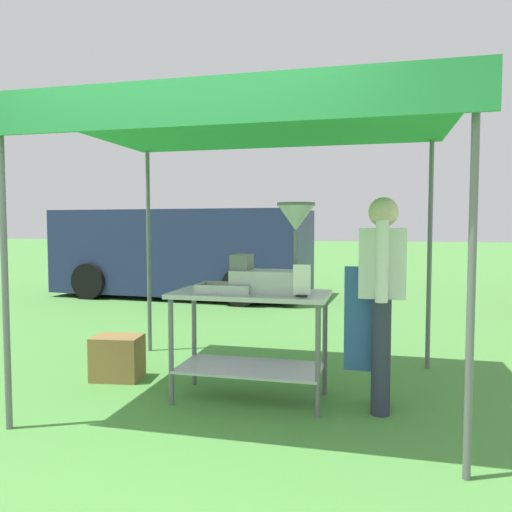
# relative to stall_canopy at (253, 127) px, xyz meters

# --- Properties ---
(ground_plane) EXTENTS (70.00, 70.00, 0.00)m
(ground_plane) POSITION_rel_stall_canopy_xyz_m (-0.24, 4.94, -2.18)
(ground_plane) COLOR #519342
(stall_canopy) EXTENTS (3.15, 2.41, 2.26)m
(stall_canopy) POSITION_rel_stall_canopy_xyz_m (0.00, 0.00, 0.00)
(stall_canopy) COLOR slate
(stall_canopy) RESTS_ON ground
(donut_cart) EXTENTS (1.24, 0.61, 0.87)m
(donut_cart) POSITION_rel_stall_canopy_xyz_m (0.00, -0.10, -1.55)
(donut_cart) COLOR #B7B7BC
(donut_cart) RESTS_ON ground
(donut_tray) EXTENTS (0.44, 0.28, 0.07)m
(donut_tray) POSITION_rel_stall_canopy_xyz_m (-0.17, -0.18, -1.29)
(donut_tray) COLOR #B7B7BC
(donut_tray) RESTS_ON donut_cart
(donut_fryer) EXTENTS (0.64, 0.29, 0.70)m
(donut_fryer) POSITION_rel_stall_canopy_xyz_m (0.21, -0.13, -1.04)
(donut_fryer) COLOR #B7B7BC
(donut_fryer) RESTS_ON donut_cart
(menu_sign) EXTENTS (0.13, 0.05, 0.24)m
(menu_sign) POSITION_rel_stall_canopy_xyz_m (0.44, -0.27, -1.21)
(menu_sign) COLOR black
(menu_sign) RESTS_ON donut_cart
(vendor) EXTENTS (0.45, 0.53, 1.61)m
(vendor) POSITION_rel_stall_canopy_xyz_m (1.01, -0.08, -1.28)
(vendor) COLOR #2D3347
(vendor) RESTS_ON ground
(supply_crate) EXTENTS (0.46, 0.36, 0.40)m
(supply_crate) POSITION_rel_stall_canopy_xyz_m (-1.31, 0.13, -1.98)
(supply_crate) COLOR olive
(supply_crate) RESTS_ON ground
(van_navy) EXTENTS (4.99, 2.29, 1.69)m
(van_navy) POSITION_rel_stall_canopy_xyz_m (-2.73, 5.37, -1.31)
(van_navy) COLOR navy
(van_navy) RESTS_ON ground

